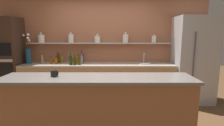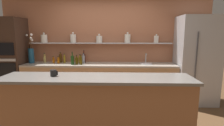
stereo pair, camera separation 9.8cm
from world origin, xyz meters
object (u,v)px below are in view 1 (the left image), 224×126
bottle_wine_5 (71,60)px  bottle_sauce_6 (52,60)px  sink_fixture (145,63)px  bottle_sauce_4 (57,61)px  bottle_wine_10 (83,58)px  bottle_spirit_7 (43,59)px  bottle_oil_1 (78,60)px  bottle_oil_8 (80,61)px  bottle_oil_2 (63,59)px  flower_vase (29,54)px  refrigerator (194,60)px  bottle_spirit_0 (82,59)px  bottle_spirit_9 (59,58)px  oven_tower (9,60)px  coffee_mug (55,73)px  bottle_oil_3 (75,61)px

bottle_wine_5 → bottle_sauce_6: 0.55m
sink_fixture → bottle_sauce_4: size_ratio=1.64×
bottle_wine_10 → bottle_spirit_7: bearing=-178.9°
bottle_oil_1 → bottle_oil_8: (0.08, -0.25, 0.01)m
sink_fixture → bottle_sauce_4: bearing=-179.6°
bottle_oil_2 → flower_vase: bearing=-175.5°
sink_fixture → bottle_oil_2: size_ratio=1.32×
bottle_oil_2 → bottle_spirit_7: 0.51m
refrigerator → flower_vase: (-3.98, 0.10, 0.13)m
bottle_spirit_0 → bottle_spirit_9: 0.62m
bottle_oil_8 → bottle_sauce_4: bearing=167.3°
flower_vase → bottle_sauce_6: bearing=-2.8°
oven_tower → bottle_oil_2: 1.27m
flower_vase → bottle_spirit_9: bearing=8.3°
bottle_spirit_0 → coffee_mug: bearing=-93.6°
flower_vase → bottle_oil_8: 1.30m
sink_fixture → bottle_oil_8: (-1.55, -0.14, 0.07)m
refrigerator → bottle_oil_8: 2.71m
bottle_sauce_6 → bottle_spirit_7: (-0.26, 0.11, 0.02)m
bottle_oil_1 → bottle_oil_3: 0.22m
oven_tower → bottle_oil_1: oven_tower is taller
bottle_oil_3 → coffee_mug: size_ratio=2.01×
bottle_oil_1 → bottle_sauce_6: (-0.64, -0.08, -0.01)m
refrigerator → sink_fixture: 1.16m
bottle_oil_3 → bottle_sauce_4: bottle_oil_3 is taller
bottle_oil_1 → bottle_oil_2: bearing=177.7°
bottle_sauce_4 → refrigerator: bearing=-0.6°
bottle_wine_10 → oven_tower: bearing=-174.4°
sink_fixture → bottle_oil_3: size_ratio=1.34×
bottle_sauce_4 → bottle_oil_2: bearing=50.5°
flower_vase → bottle_spirit_9: flower_vase is taller
oven_tower → refrigerator: bearing=-0.5°
oven_tower → bottle_spirit_7: size_ratio=8.52×
coffee_mug → bottle_spirit_7: bearing=116.2°
bottle_spirit_9 → bottle_oil_1: bearing=-6.1°
flower_vase → coffee_mug: flower_vase is taller
bottle_wine_5 → coffee_mug: bottle_wine_5 is taller
bottle_spirit_0 → bottle_oil_2: bearing=170.3°
refrigerator → bottle_spirit_9: size_ratio=7.59×
bottle_spirit_0 → bottle_oil_3: bearing=-131.8°
sink_fixture → flower_vase: bearing=178.9°
refrigerator → bottle_oil_1: (-2.79, 0.15, -0.02)m
bottle_wine_10 → bottle_sauce_6: bearing=-169.8°
flower_vase → bottle_oil_3: (1.17, -0.17, -0.15)m
bottle_oil_3 → bottle_oil_1: bearing=82.5°
oven_tower → bottle_sauce_4: (1.15, -0.00, -0.01)m
oven_tower → bottle_sauce_4: 1.15m
bottle_sauce_6 → bottle_wine_10: bearing=10.2°
bottle_wine_5 → bottle_spirit_9: (-0.38, 0.30, -0.00)m
refrigerator → oven_tower: 4.44m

